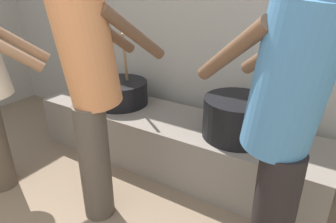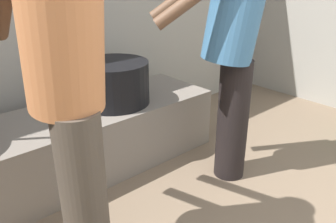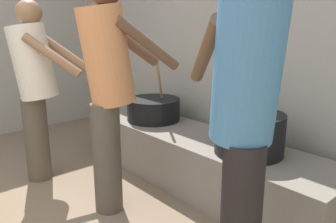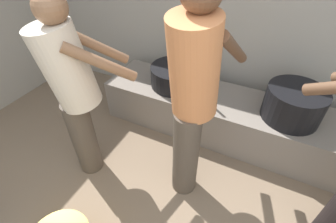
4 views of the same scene
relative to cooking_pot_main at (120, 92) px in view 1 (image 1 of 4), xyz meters
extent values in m
cube|color=#9E998E|center=(0.67, 0.50, 0.59)|extent=(5.60, 0.20, 2.27)
cube|color=slate|center=(0.56, -0.02, -0.32)|extent=(2.48, 0.60, 0.44)
cylinder|color=black|center=(0.00, 0.00, 0.00)|extent=(0.50, 0.50, 0.21)
cylinder|color=#937047|center=(0.09, 0.00, 0.30)|extent=(0.17, 0.22, 0.51)
cylinder|color=black|center=(1.12, -0.03, 0.04)|extent=(0.48, 0.48, 0.29)
cylinder|color=brown|center=(-0.12, -0.90, 0.55)|extent=(0.36, 0.37, 0.34)
cylinder|color=brown|center=(-0.31, -0.71, 0.55)|extent=(0.36, 0.37, 0.34)
cylinder|color=black|center=(1.56, -0.71, -0.15)|extent=(0.20, 0.20, 0.80)
cylinder|color=teal|center=(1.54, -0.70, 0.57)|extent=(0.49, 0.47, 0.68)
cylinder|color=brown|center=(1.42, -0.45, 0.64)|extent=(0.44, 0.33, 0.37)
cylinder|color=brown|center=(1.26, -0.67, 0.64)|extent=(0.44, 0.33, 0.37)
cylinder|color=#4C4238|center=(0.46, -0.79, -0.14)|extent=(0.20, 0.20, 0.80)
cylinder|color=#D17F4C|center=(0.46, -0.77, 0.58)|extent=(0.35, 0.42, 0.68)
cylinder|color=brown|center=(0.63, -0.54, 0.65)|extent=(0.13, 0.49, 0.37)
cylinder|color=brown|center=(0.36, -0.51, 0.65)|extent=(0.13, 0.49, 0.37)
camera|label=1|loc=(1.74, -1.94, 0.95)|focal=32.40mm
camera|label=2|loc=(-0.07, -1.94, 0.77)|focal=36.58mm
camera|label=3|loc=(2.42, -1.94, 0.77)|focal=35.94mm
camera|label=4|loc=(0.87, -1.94, 1.28)|focal=25.68mm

